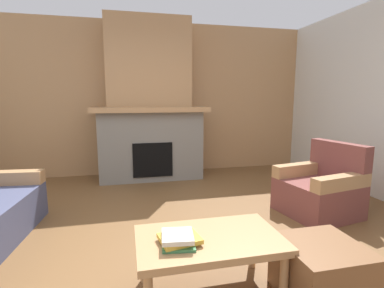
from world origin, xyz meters
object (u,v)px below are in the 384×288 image
Objects in this scene: coffee_table at (209,244)px; armchair at (321,190)px; ottoman at (321,272)px; fireplace at (150,110)px.

armchair is at bearing 32.71° from coffee_table.
armchair is at bearing 53.63° from ottoman.
ottoman is at bearing -126.37° from armchair.
fireplace is at bearing 131.02° from armchair.
armchair is 0.88× the size of coffee_table.
armchair is 1.64m from ottoman.
coffee_table is 1.92× the size of ottoman.
coffee_table is 0.79m from ottoman.
coffee_table is at bearing -147.29° from armchair.
ottoman is (0.87, -3.43, -0.96)m from fireplace.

